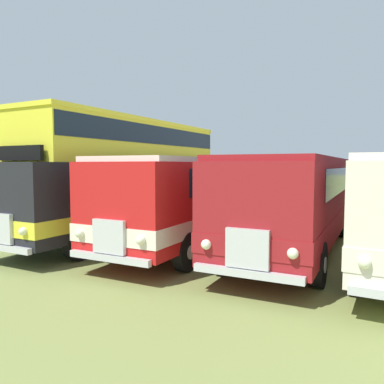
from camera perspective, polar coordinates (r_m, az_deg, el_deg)
The scene contains 5 objects.
ground_plane at distance 12.48m, azimuth 15.43°, elevation -8.84°, with size 200.00×200.00×0.00m, color olive.
bus_first_in_row at distance 14.85m, azimuth -9.70°, elevation 2.93°, with size 2.77×10.90×4.49m.
bus_second_in_row at distance 13.30m, azimuth 1.85°, elevation -0.25°, with size 2.67×10.43×2.99m.
bus_third_in_row at distance 12.46m, azimuth 15.81°, elevation -0.70°, with size 2.63×10.25×2.99m.
rope_fence_line at distance 23.56m, azimuth 20.86°, elevation -1.31°, with size 19.03×0.08×1.05m.
Camera 1 is at (2.32, -11.95, 2.77)m, focal length 34.96 mm.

